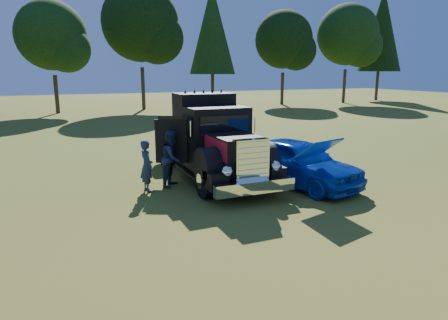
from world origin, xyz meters
The scene contains 6 objects.
ground centered at (0.00, 0.00, 0.00)m, with size 120.00×120.00×0.00m, color #41581A.
treeline centered at (-2.56, 27.41, 7.70)m, with size 72.10×24.04×13.84m.
diamond_t_truck centered at (0.77, 2.92, 1.28)m, with size 3.28×7.16×3.00m.
hotrod_coupe centered at (3.12, 1.01, 0.79)m, with size 3.01×4.96×1.89m.
spectator_near centered at (-1.76, 2.21, 0.84)m, with size 0.61×0.40×1.68m, color #233951.
spectator_far centered at (-0.82, 2.53, 0.95)m, with size 0.93×0.72×1.90m, color #212C4E.
Camera 1 is at (-4.32, -10.12, 3.81)m, focal length 32.00 mm.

